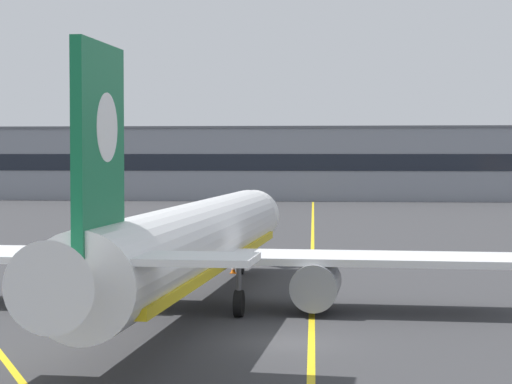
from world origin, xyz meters
name	(u,v)px	position (x,y,z in m)	size (l,w,h in m)	color
ground_plane	(290,343)	(0.00, 0.00, 0.00)	(400.00, 400.00, 0.00)	#353538
taxiway_centreline	(312,263)	(0.00, 30.00, 0.00)	(0.30, 180.00, 0.01)	yellow
airliner_foreground	(194,243)	(-5.30, 8.24, 3.37)	(32.22, 41.52, 11.65)	white
safety_cone_by_nose_gear	(233,269)	(-5.00, 23.30, 0.26)	(0.44, 0.44, 0.55)	orange
terminal_building	(384,163)	(9.15, 128.07, 6.32)	(158.25, 12.40, 12.62)	gray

